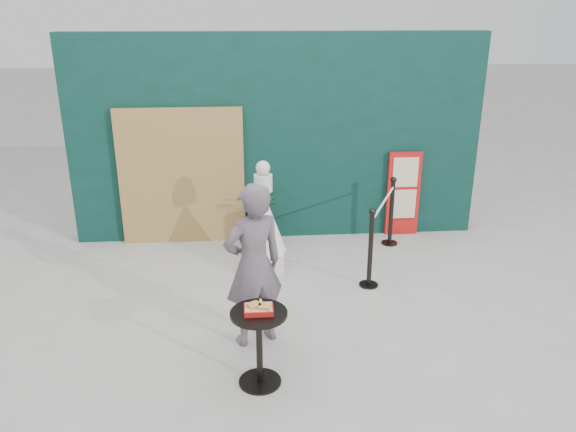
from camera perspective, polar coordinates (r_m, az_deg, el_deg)
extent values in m
plane|color=#ADAAA5|center=(5.98, 0.96, -13.08)|extent=(60.00, 60.00, 0.00)
cube|color=#0A2E23|center=(8.33, -1.11, 7.91)|extent=(6.00, 0.30, 3.00)
cube|color=tan|center=(8.28, -10.73, 3.91)|extent=(1.80, 0.08, 2.00)
imported|color=#62545E|center=(5.67, -3.52, -5.06)|extent=(0.74, 0.63, 1.73)
cube|color=red|center=(8.69, 11.62, 2.22)|extent=(0.50, 0.06, 1.30)
cube|color=beige|center=(8.56, 11.85, 4.37)|extent=(0.38, 0.02, 0.45)
cube|color=beige|center=(8.71, 11.61, 1.21)|extent=(0.38, 0.02, 0.45)
cube|color=red|center=(8.83, 11.45, -0.93)|extent=(0.38, 0.02, 0.18)
cube|color=silver|center=(7.56, -2.42, -4.36)|extent=(0.50, 0.50, 0.27)
cone|color=white|center=(7.35, -2.48, -0.49)|extent=(0.58, 0.58, 0.82)
cylinder|color=silver|center=(7.18, -2.54, 3.38)|extent=(0.24, 0.24, 0.22)
sphere|color=white|center=(7.12, -2.56, 4.92)|extent=(0.18, 0.18, 0.18)
cylinder|color=black|center=(5.49, -2.85, -16.42)|extent=(0.40, 0.40, 0.02)
cylinder|color=black|center=(5.29, -2.92, -13.39)|extent=(0.06, 0.06, 0.72)
cylinder|color=black|center=(5.09, -3.00, -9.88)|extent=(0.52, 0.52, 0.03)
cube|color=#B41B13|center=(5.07, -3.00, -9.48)|extent=(0.26, 0.19, 0.05)
cube|color=red|center=(5.06, -3.01, -9.21)|extent=(0.24, 0.17, 0.00)
cube|color=#D9944F|center=(5.06, -3.47, -9.03)|extent=(0.15, 0.14, 0.02)
cube|color=gold|center=(5.03, -2.43, -9.16)|extent=(0.13, 0.13, 0.02)
cone|color=yellow|center=(5.09, -2.81, -8.61)|extent=(0.06, 0.06, 0.06)
cylinder|color=#994D32|center=(8.26, -2.74, -2.20)|extent=(0.31, 0.31, 0.26)
cylinder|color=brown|center=(8.20, -2.76, -1.22)|extent=(0.35, 0.35, 0.04)
imported|color=#2A5323|center=(8.09, -2.79, 0.81)|extent=(0.52, 0.45, 0.57)
cylinder|color=black|center=(7.22, 8.18, -6.92)|extent=(0.24, 0.24, 0.02)
cylinder|color=black|center=(7.02, 8.37, -3.51)|extent=(0.06, 0.06, 0.96)
sphere|color=black|center=(6.83, 8.59, 0.41)|extent=(0.09, 0.09, 0.09)
cylinder|color=black|center=(8.50, 10.25, -2.71)|extent=(0.24, 0.24, 0.02)
cylinder|color=black|center=(8.33, 10.45, 0.27)|extent=(0.06, 0.06, 0.96)
sphere|color=black|center=(8.18, 10.68, 3.62)|extent=(0.09, 0.09, 0.09)
cylinder|color=silver|center=(7.54, 9.68, 1.37)|extent=(0.63, 1.31, 0.03)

